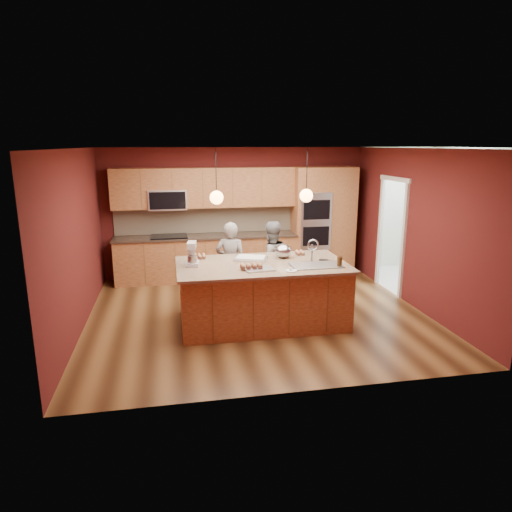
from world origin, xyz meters
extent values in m
plane|color=#432914|center=(0.00, 0.00, 0.00)|extent=(5.50, 5.50, 0.00)
plane|color=white|center=(0.00, 0.00, 2.70)|extent=(5.50, 5.50, 0.00)
plane|color=#501615|center=(0.00, 2.50, 1.35)|extent=(5.50, 0.00, 5.50)
plane|color=#501615|center=(0.00, -2.50, 1.35)|extent=(5.50, 0.00, 5.50)
plane|color=#501615|center=(-2.75, 0.00, 1.35)|extent=(0.00, 5.00, 5.00)
plane|color=#501615|center=(2.75, 0.00, 1.35)|extent=(0.00, 5.00, 5.00)
cube|color=brown|center=(-0.65, 2.20, 0.45)|extent=(3.70, 0.60, 0.90)
cube|color=#32261D|center=(-0.65, 2.19, 0.92)|extent=(3.74, 0.64, 0.04)
cube|color=beige|center=(-0.65, 2.48, 1.22)|extent=(3.70, 0.03, 0.56)
cube|color=brown|center=(-0.65, 2.32, 1.90)|extent=(3.70, 0.36, 0.80)
cube|color=black|center=(-1.40, 2.18, 0.94)|extent=(0.72, 0.52, 0.03)
cube|color=silver|center=(-1.40, 2.30, 1.68)|extent=(0.76, 0.40, 0.40)
cube|color=brown|center=(1.60, 2.20, 1.15)|extent=(0.80, 0.60, 2.30)
cube|color=silver|center=(1.60, 1.90, 1.20)|extent=(0.66, 0.04, 1.20)
cube|color=brown|center=(2.25, 2.20, 1.15)|extent=(0.50, 0.60, 2.30)
plane|color=beige|center=(3.65, 1.20, 0.00)|extent=(2.60, 2.60, 0.00)
plane|color=beige|center=(4.55, 1.20, 1.35)|extent=(0.00, 2.70, 2.70)
cube|color=white|center=(4.35, 1.20, 1.95)|extent=(0.35, 2.40, 0.75)
cylinder|color=black|center=(-0.68, -0.35, 2.35)|extent=(0.01, 0.01, 0.70)
sphere|color=#F3A150|center=(-0.68, -0.35, 2.00)|extent=(0.20, 0.20, 0.20)
cylinder|color=black|center=(0.68, -0.35, 2.35)|extent=(0.01, 0.01, 0.70)
sphere|color=#F3A150|center=(0.68, -0.35, 2.00)|extent=(0.20, 0.20, 0.20)
cube|color=brown|center=(0.00, -0.35, 0.46)|extent=(2.52, 1.37, 0.92)
cube|color=#CDAA8C|center=(0.00, -0.35, 0.94)|extent=(2.62, 1.47, 0.04)
cube|color=silver|center=(0.79, -0.62, 0.88)|extent=(0.76, 0.44, 0.18)
imported|color=black|center=(-0.36, 0.63, 0.73)|extent=(0.61, 0.49, 1.47)
imported|color=slate|center=(0.36, 0.63, 0.73)|extent=(0.80, 0.68, 1.45)
cube|color=silver|center=(-1.06, -0.28, 0.99)|extent=(0.23, 0.27, 0.06)
cube|color=silver|center=(-1.06, -0.17, 1.15)|extent=(0.11, 0.09, 0.25)
cube|color=silver|center=(-1.06, -0.26, 1.28)|extent=(0.16, 0.26, 0.10)
cylinder|color=#AAACB0|center=(-1.06, -0.32, 1.06)|extent=(0.14, 0.14, 0.13)
cube|color=silver|center=(-0.12, -0.07, 0.98)|extent=(0.61, 0.53, 0.03)
cube|color=silver|center=(-0.12, -0.07, 1.00)|extent=(0.52, 0.44, 0.03)
cube|color=silver|center=(-0.11, -0.69, 0.98)|extent=(0.46, 0.36, 0.02)
ellipsoid|color=#AAACB0|center=(0.41, -0.05, 1.07)|extent=(0.27, 0.27, 0.23)
cylinder|color=white|center=(0.33, -0.86, 0.97)|extent=(0.16, 0.16, 0.01)
cylinder|color=#361F0B|center=(1.12, -0.72, 1.04)|extent=(0.08, 0.08, 0.15)
cube|color=black|center=(1.00, -0.34, 0.97)|extent=(0.16, 0.12, 0.01)
cube|color=silver|center=(4.17, 0.82, 0.46)|extent=(0.69, 0.71, 0.91)
cube|color=silver|center=(4.20, 1.60, 0.45)|extent=(0.67, 0.68, 0.91)
camera|label=1|loc=(-1.36, -7.03, 2.76)|focal=32.00mm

